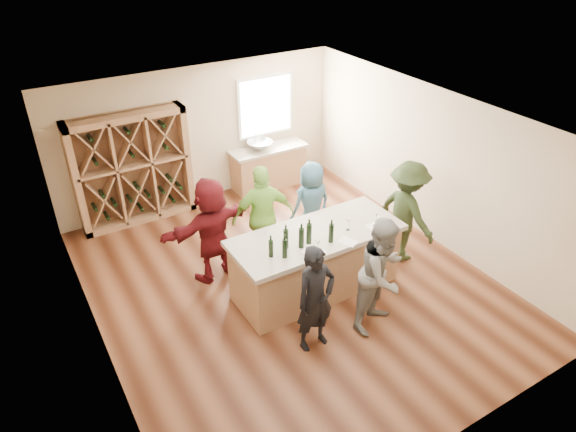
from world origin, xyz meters
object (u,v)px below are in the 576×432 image
wine_bottle_d (301,238)px  person_near_left (315,299)px  wine_bottle_b (285,248)px  wine_rack (133,169)px  person_near_right (383,274)px  person_far_left (212,229)px  sink (260,145)px  wine_bottle_a (271,248)px  person_far_right (311,203)px  person_server (406,212)px  wine_bottle_c (286,239)px  wine_bottle_e (309,234)px  tasting_counter_base (316,264)px  wine_bottle_f (331,233)px  person_far_mid (263,216)px

wine_bottle_d → person_near_left: 0.97m
wine_bottle_b → wine_bottle_d: (0.34, 0.09, 0.01)m
wine_rack → person_near_right: 5.24m
wine_bottle_d → person_far_left: bearing=121.1°
sink → wine_bottle_a: size_ratio=2.00×
wine_bottle_a → person_far_right: bearing=40.9°
wine_rack → person_far_right: (2.49, -2.41, -0.31)m
sink → person_near_right: person_near_right is taller
wine_bottle_b → person_server: person_server is taller
wine_bottle_a → wine_bottle_c: size_ratio=0.87×
wine_bottle_d → wine_bottle_e: (0.16, 0.04, 0.00)m
tasting_counter_base → wine_bottle_d: 0.87m
wine_bottle_f → wine_bottle_d: bearing=167.0°
wine_bottle_e → wine_bottle_f: (0.30, -0.14, -0.01)m
wine_bottle_d → person_near_right: bearing=-50.7°
tasting_counter_base → wine_bottle_d: size_ratio=8.13×
wine_bottle_f → tasting_counter_base: bearing=99.5°
person_near_right → person_far_mid: 2.35m
wine_rack → wine_bottle_d: size_ratio=6.88×
tasting_counter_base → wine_bottle_b: 1.08m
wine_bottle_d → person_far_left: person_far_left is taller
person_far_right → wine_bottle_f: person_far_right is taller
tasting_counter_base → person_near_left: (-0.69, -1.02, 0.32)m
person_server → person_far_right: bearing=38.3°
tasting_counter_base → person_near_right: (0.37, -1.14, 0.40)m
wine_bottle_c → tasting_counter_base: bearing=8.9°
person_near_left → person_far_right: 2.65m
sink → wine_bottle_b: bearing=-113.4°
sink → wine_bottle_c: (-1.53, -3.66, 0.22)m
wine_bottle_b → wine_bottle_f: 0.79m
wine_bottle_d → person_far_mid: 1.34m
wine_bottle_c → person_near_right: 1.47m
wine_bottle_d → person_far_left: size_ratio=0.18×
sink → wine_bottle_a: 4.16m
tasting_counter_base → wine_bottle_b: wine_bottle_b is taller
wine_rack → wine_bottle_c: bearing=-72.6°
wine_bottle_c → person_near_right: person_near_right is taller
wine_bottle_a → wine_bottle_b: 0.20m
wine_rack → person_near_right: wine_rack is taller
person_far_left → wine_bottle_f: 1.99m
wine_bottle_b → wine_bottle_a: bearing=142.9°
wine_bottle_c → wine_bottle_d: wine_bottle_d is taller
wine_bottle_d → person_far_mid: size_ratio=0.17×
wine_bottle_d → wine_bottle_e: 0.16m
person_near_left → person_far_right: bearing=56.0°
wine_bottle_b → wine_bottle_d: wine_bottle_d is taller
tasting_counter_base → wine_bottle_a: 1.16m
wine_bottle_b → wine_bottle_f: size_ratio=1.00×
wine_bottle_e → sink: bearing=72.5°
person_far_right → tasting_counter_base: bearing=59.6°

